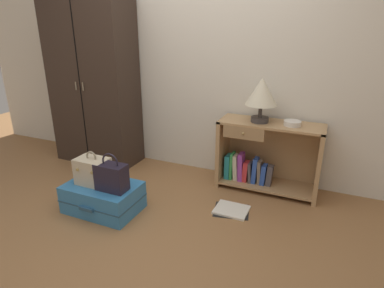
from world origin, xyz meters
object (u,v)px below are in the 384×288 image
(bowl, at_px, (292,123))
(train_case, at_px, (93,171))
(bookshelf, at_px, (264,157))
(table_lamp, at_px, (262,93))
(suitcase_large, at_px, (103,197))
(wardrobe, at_px, (94,83))
(bottle, at_px, (75,189))
(handbag, at_px, (111,177))
(open_book_on_floor, at_px, (231,210))

(bowl, height_order, train_case, bowl)
(bookshelf, distance_m, table_lamp, 0.66)
(bowl, xyz_separation_m, suitcase_large, (-1.47, -0.99, -0.61))
(train_case, bearing_deg, wardrobe, 126.80)
(suitcase_large, height_order, bottle, suitcase_large)
(wardrobe, distance_m, bowl, 2.29)
(wardrobe, bearing_deg, suitcase_large, -50.17)
(wardrobe, relative_size, bookshelf, 1.92)
(table_lamp, height_order, suitcase_large, table_lamp)
(bottle, bearing_deg, handbag, -12.26)
(bookshelf, height_order, suitcase_large, bookshelf)
(train_case, height_order, handbag, handbag)
(table_lamp, bearing_deg, wardrobe, -179.58)
(table_lamp, xyz_separation_m, train_case, (-1.24, -0.99, -0.61))
(table_lamp, xyz_separation_m, bowl, (0.31, 0.00, -0.26))
(table_lamp, relative_size, bowl, 2.68)
(table_lamp, relative_size, train_case, 1.38)
(bookshelf, bearing_deg, open_book_on_floor, -104.67)
(open_book_on_floor, bearing_deg, bottle, -166.12)
(bowl, bearing_deg, bottle, -154.24)
(wardrobe, relative_size, table_lamp, 4.49)
(bookshelf, height_order, table_lamp, table_lamp)
(handbag, bearing_deg, table_lamp, 45.21)
(bookshelf, bearing_deg, suitcase_large, -140.28)
(handbag, height_order, open_book_on_floor, handbag)
(train_case, bearing_deg, open_book_on_floor, 21.50)
(bowl, height_order, suitcase_large, bowl)
(bowl, distance_m, handbag, 1.71)
(bowl, relative_size, open_book_on_floor, 0.44)
(train_case, bearing_deg, table_lamp, 38.61)
(bookshelf, relative_size, open_book_on_floor, 2.75)
(wardrobe, relative_size, open_book_on_floor, 5.29)
(bookshelf, xyz_separation_m, bottle, (-1.63, -0.93, -0.26))
(table_lamp, distance_m, bottle, 2.02)
(bookshelf, height_order, bottle, bookshelf)
(train_case, relative_size, handbag, 0.92)
(suitcase_large, distance_m, handbag, 0.29)
(wardrobe, distance_m, open_book_on_floor, 2.17)
(bookshelf, relative_size, bottle, 5.59)
(bowl, height_order, bottle, bowl)
(handbag, bearing_deg, train_case, 171.89)
(wardrobe, height_order, bowl, wardrobe)
(suitcase_large, bearing_deg, handbag, -14.50)
(suitcase_large, xyz_separation_m, train_case, (-0.08, -0.01, 0.25))
(bookshelf, distance_m, bottle, 1.90)
(suitcase_large, height_order, train_case, train_case)
(wardrobe, height_order, suitcase_large, wardrobe)
(wardrobe, distance_m, train_case, 1.35)
(bowl, bearing_deg, handbag, -142.18)
(bowl, relative_size, suitcase_large, 0.24)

